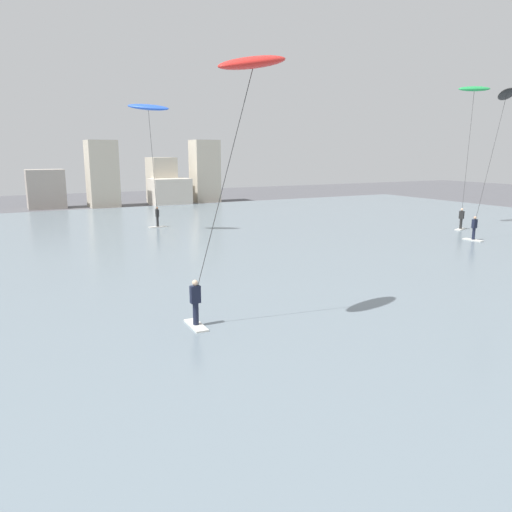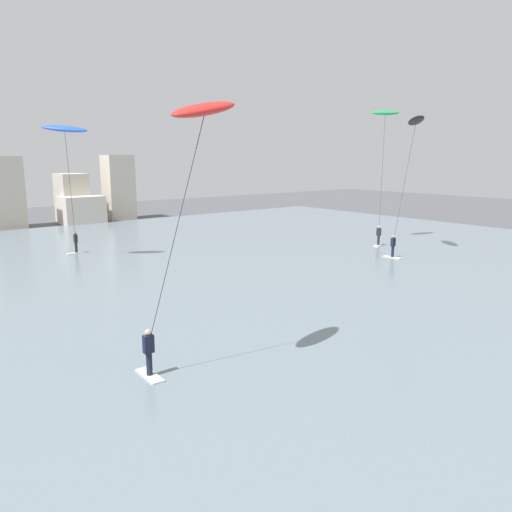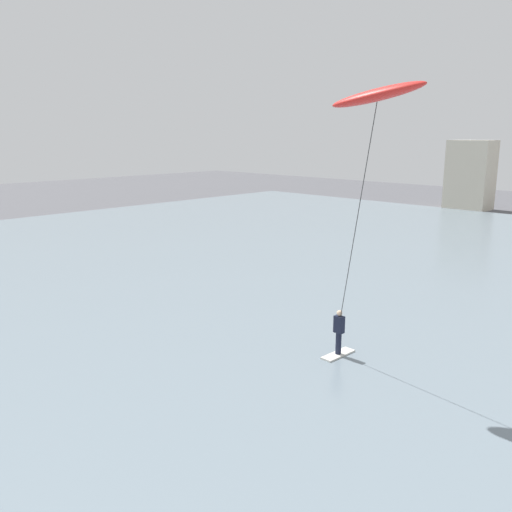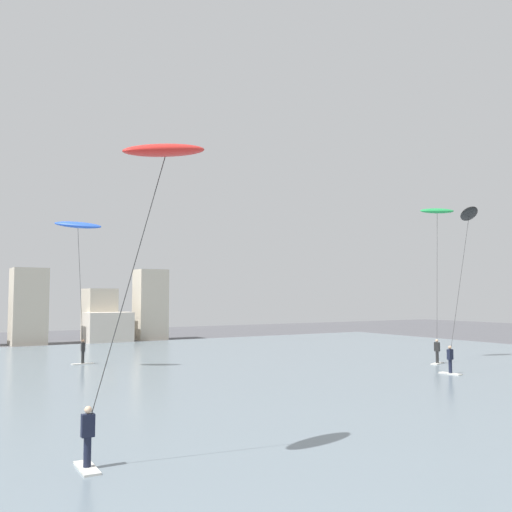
{
  "view_description": "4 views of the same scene",
  "coord_description": "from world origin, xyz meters",
  "views": [
    {
      "loc": [
        -8.06,
        1.64,
        5.99
      ],
      "look_at": [
        -1.78,
        13.53,
        3.18
      ],
      "focal_mm": 34.96,
      "sensor_mm": 36.0,
      "label": 1
    },
    {
      "loc": [
        -9.26,
        2.62,
        7.29
      ],
      "look_at": [
        1.41,
        15.99,
        3.9
      ],
      "focal_mm": 35.34,
      "sensor_mm": 36.0,
      "label": 2
    },
    {
      "loc": [
        7.98,
        2.57,
        7.63
      ],
      "look_at": [
        -2.55,
        13.27,
        4.22
      ],
      "focal_mm": 37.69,
      "sensor_mm": 36.0,
      "label": 3
    },
    {
      "loc": [
        -6.32,
        1.66,
        4.7
      ],
      "look_at": [
        -1.28,
        10.0,
        5.38
      ],
      "focal_mm": 39.54,
      "sensor_mm": 36.0,
      "label": 4
    }
  ],
  "objects": [
    {
      "name": "water_bay",
      "position": [
        0.0,
        30.52,
        0.05
      ],
      "size": [
        84.0,
        52.0,
        0.1
      ],
      "primitive_type": "cube",
      "color": "slate",
      "rests_on": "ground"
    },
    {
      "name": "kitesurfer_blue",
      "position": [
        2.33,
        37.57,
        8.17
      ],
      "size": [
        3.45,
        4.46,
        9.4
      ],
      "color": "silver",
      "rests_on": "water_bay"
    },
    {
      "name": "far_shore_buildings",
      "position": [
        1.85,
        58.92,
        3.06
      ],
      "size": [
        34.25,
        5.8,
        7.46
      ],
      "color": "beige",
      "rests_on": "ground"
    },
    {
      "name": "kitesurfer_green",
      "position": [
        25.7,
        29.4,
        9.67
      ],
      "size": [
        4.2,
        2.66,
        11.09
      ],
      "color": "silver",
      "rests_on": "water_bay"
    },
    {
      "name": "kitesurfer_red",
      "position": [
        -0.76,
        16.19,
        7.72
      ],
      "size": [
        3.41,
        2.47,
        9.1
      ],
      "color": "silver",
      "rests_on": "water_bay"
    },
    {
      "name": "kitesurfer_black",
      "position": [
        23.21,
        24.88,
        8.91
      ],
      "size": [
        4.48,
        2.87,
        10.16
      ],
      "color": "silver",
      "rests_on": "water_bay"
    }
  ]
}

